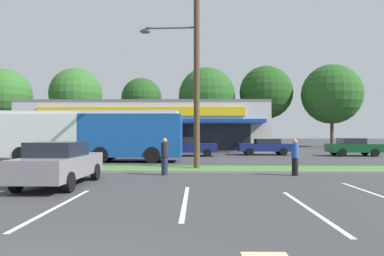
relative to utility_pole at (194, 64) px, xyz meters
The scene contains 23 objects.
grass_median 5.73m from the utility_pole, behind, with size 56.00×2.20×0.12m, color #427A2D.
curb_lip 5.85m from the utility_pole, 152.88° to the right, with size 56.00×0.24×0.12m, color gray.
parking_stripe_1 10.73m from the utility_pole, 110.97° to the right, with size 0.12×4.80×0.01m, color silver.
parking_stripe_2 9.55m from the utility_pole, 91.23° to the right, with size 0.12×4.80×0.01m, color silver.
parking_stripe_3 10.79m from the utility_pole, 72.25° to the right, with size 0.12×4.80×0.01m, color silver.
parking_stripe_4 10.33m from the utility_pole, 51.49° to the right, with size 0.12×4.80×0.01m, color silver.
storefront_building 22.18m from the utility_pole, 103.75° to the left, with size 25.11×12.03×5.13m.
tree_far_left 41.16m from the utility_pole, 130.84° to the left, with size 7.55×7.55×10.87m.
tree_left 36.83m from the utility_pole, 117.97° to the left, with size 7.45×7.45×11.18m.
tree_mid_left 33.11m from the utility_pole, 103.47° to the left, with size 5.69×5.69×9.72m.
tree_mid 31.94m from the utility_pole, 87.15° to the left, with size 7.98×7.98×11.12m.
tree_mid_right 33.67m from the utility_pole, 72.76° to the left, with size 7.49×7.49×11.36m.
tree_right 35.38m from the utility_pole, 58.50° to the left, with size 8.05×8.05×11.18m.
utility_pole is the anchor object (origin of this frame).
city_bus 9.12m from the utility_pole, 142.19° to the left, with size 11.66×2.74×3.25m.
bus_stop_bench 8.35m from the utility_pole, 165.08° to the right, with size 1.60×0.45×0.95m.
car_1 14.37m from the utility_pole, 64.14° to the left, with size 4.46×1.89×1.38m.
car_2 17.52m from the utility_pole, 40.70° to the left, with size 4.13×1.88×1.44m.
car_3 15.69m from the utility_pole, 134.01° to the left, with size 4.52×2.02×1.45m.
car_4 8.35m from the utility_pole, 131.42° to the right, with size 1.86×4.60×1.54m.
car_5 11.76m from the utility_pole, 91.98° to the left, with size 4.19×2.01×1.50m.
pedestrian_near_bench 5.12m from the utility_pole, 120.99° to the right, with size 0.33×0.33×1.63m.
pedestrian_mid 6.68m from the utility_pole, 26.53° to the right, with size 0.32×0.32×1.58m.
Camera 1 is at (2.45, -3.49, 1.83)m, focal length 32.75 mm.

